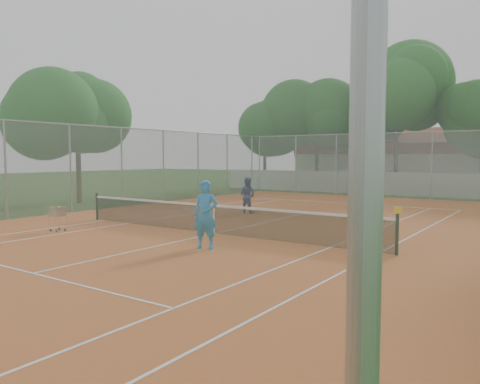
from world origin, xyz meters
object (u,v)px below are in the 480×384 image
Objects in this scene: clubhouse at (403,161)px; player_far_right at (371,196)px; player_far_left at (247,195)px; player_near at (206,214)px; ball_hopper at (57,218)px; tennis_net at (214,219)px.

clubhouse is 22.71m from player_far_right.
player_far_left is (-0.26, -23.66, -1.38)m from clubhouse.
player_far_left is (-3.61, 7.45, -0.15)m from player_near.
player_near is at bearing -2.33° from ball_hopper.
player_near is 1.06× the size of player_far_right.
ball_hopper is (-5.97, -0.56, -0.49)m from player_near.
player_near is 2.06× the size of ball_hopper.
player_far_left reaches higher than ball_hopper.
clubhouse is at bearing 93.95° from tennis_net.
tennis_net is 5.80m from player_far_left.
clubhouse is 9.21× the size of player_far_right.
clubhouse reaches higher than tennis_net.
player_near reaches higher than tennis_net.
player_far_left is at bearing 112.92° from tennis_net.
tennis_net is 7.46× the size of player_far_left.
player_far_right is (1.54, 8.97, -0.06)m from player_near.
player_near is at bearing 86.34° from player_far_right.
clubhouse is 23.71m from player_far_left.
player_far_right reaches higher than ball_hopper.
tennis_net is 12.93× the size of ball_hopper.
player_far_right reaches higher than tennis_net.
clubhouse is (-2.00, 29.00, 1.69)m from tennis_net.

